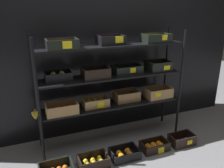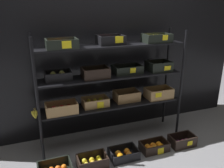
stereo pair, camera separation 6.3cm
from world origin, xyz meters
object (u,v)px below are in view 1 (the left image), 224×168
Objects in this scene: display_rack at (113,77)px; crate_ground_orange at (124,154)px; crate_ground_right_orange at (154,146)px; crate_ground_plum at (182,141)px; crate_ground_lemon at (93,162)px.

crate_ground_orange is (-0.02, -0.44, -0.84)m from display_rack.
display_rack is 1.02m from crate_ground_right_orange.
crate_ground_plum is (0.40, -0.03, 0.00)m from crate_ground_right_orange.
display_rack reaches higher than crate_ground_lemon.
crate_ground_plum is at bearing -0.10° from crate_ground_lemon.
crate_ground_lemon reaches higher than crate_ground_orange.
crate_ground_orange is at bearing -92.82° from display_rack.
crate_ground_lemon is (-0.41, -0.45, -0.83)m from display_rack.
crate_ground_lemon is at bearing -132.30° from display_rack.
crate_ground_orange is (0.39, 0.02, -0.01)m from crate_ground_lemon.
crate_ground_lemon is at bearing -178.36° from crate_ground_right_orange.
crate_ground_plum is (0.81, -0.02, 0.01)m from crate_ground_orange.
crate_ground_plum reaches higher than crate_ground_orange.
crate_ground_right_orange is (0.42, 0.01, 0.00)m from crate_ground_orange.
crate_ground_lemon is 1.03× the size of crate_ground_plum.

